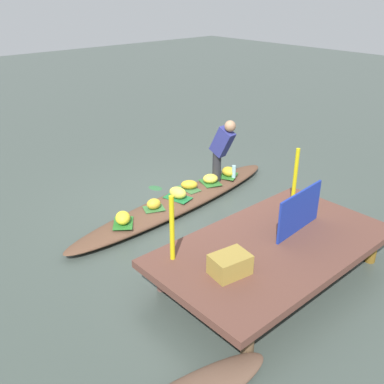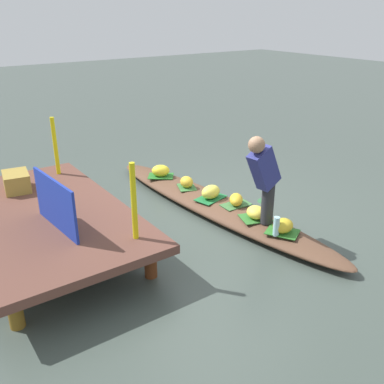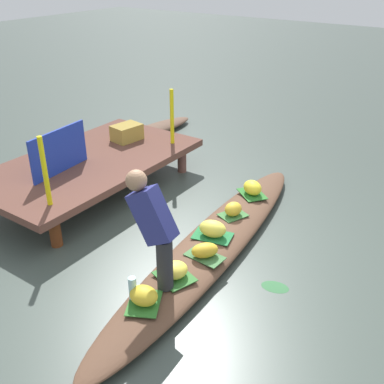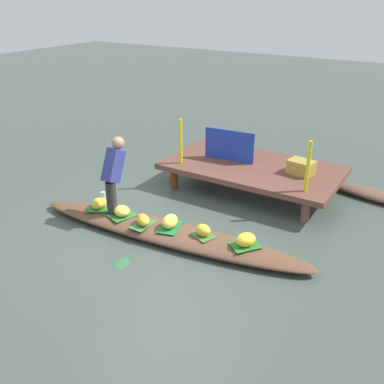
{
  "view_description": "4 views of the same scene",
  "coord_description": "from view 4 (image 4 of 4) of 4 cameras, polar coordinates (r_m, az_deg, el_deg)",
  "views": [
    {
      "loc": [
        4.32,
        5.21,
        3.51
      ],
      "look_at": [
        -0.09,
        0.23,
        0.33
      ],
      "focal_mm": 40.74,
      "sensor_mm": 36.0,
      "label": 1
    },
    {
      "loc": [
        -4.52,
        3.58,
        2.75
      ],
      "look_at": [
        0.1,
        0.32,
        0.35
      ],
      "focal_mm": 40.5,
      "sensor_mm": 36.0,
      "label": 2
    },
    {
      "loc": [
        -3.78,
        -2.35,
        3.12
      ],
      "look_at": [
        0.31,
        0.49,
        0.52
      ],
      "focal_mm": 42.98,
      "sensor_mm": 36.0,
      "label": 3
    },
    {
      "loc": [
        3.35,
        -4.72,
        3.48
      ],
      "look_at": [
        0.03,
        0.69,
        0.51
      ],
      "focal_mm": 40.94,
      "sensor_mm": 36.0,
      "label": 4
    }
  ],
  "objects": [
    {
      "name": "banana_bunch_2",
      "position": [
        6.6,
        -2.89,
        -3.84
      ],
      "size": [
        0.29,
        0.36,
        0.2
      ],
      "primitive_type": "ellipsoid",
      "rotation": [
        0.0,
        0.0,
        4.94
      ],
      "color": "#EEDE4C",
      "rests_on": "vendor_boat"
    },
    {
      "name": "banana_bunch_4",
      "position": [
        6.38,
        1.46,
        -5.0
      ],
      "size": [
        0.27,
        0.24,
        0.17
      ],
      "primitive_type": "ellipsoid",
      "rotation": [
        0.0,
        0.0,
        6.07
      ],
      "color": "gold",
      "rests_on": "vendor_boat"
    },
    {
      "name": "leaf_mat_1",
      "position": [
        6.75,
        -6.35,
        -4.22
      ],
      "size": [
        0.26,
        0.43,
        0.01
      ],
      "primitive_type": "cube",
      "rotation": [
        0.0,
        0.0,
        1.52
      ],
      "color": "#3C6F3B",
      "rests_on": "vendor_boat"
    },
    {
      "name": "produce_crate",
      "position": [
        7.96,
        14.05,
        3.16
      ],
      "size": [
        0.48,
        0.38,
        0.25
      ],
      "primitive_type": "cube",
      "rotation": [
        0.0,
        0.0,
        -0.16
      ],
      "color": "olive",
      "rests_on": "dock_platform"
    },
    {
      "name": "banana_bunch_1",
      "position": [
        6.71,
        -6.38,
        -3.63
      ],
      "size": [
        0.35,
        0.33,
        0.16
      ],
      "primitive_type": "ellipsoid",
      "rotation": [
        0.0,
        0.0,
        2.44
      ],
      "color": "gold",
      "rests_on": "vendor_boat"
    },
    {
      "name": "railing_post_east",
      "position": [
        7.17,
        14.87,
        3.22
      ],
      "size": [
        0.06,
        0.06,
        0.85
      ],
      "primitive_type": "cylinder",
      "color": "yellow",
      "rests_on": "dock_platform"
    },
    {
      "name": "drifting_plant_1",
      "position": [
        6.25,
        -9.12,
        -9.12
      ],
      "size": [
        0.26,
        0.33,
        0.01
      ],
      "primitive_type": "ellipsoid",
      "rotation": [
        0.0,
        0.0,
        1.82
      ],
      "color": "#306639",
      "rests_on": "ground"
    },
    {
      "name": "banana_bunch_3",
      "position": [
        6.19,
        7.02,
        -6.17
      ],
      "size": [
        0.35,
        0.37,
        0.19
      ],
      "primitive_type": "ellipsoid",
      "rotation": [
        0.0,
        0.0,
        1.02
      ],
      "color": "yellow",
      "rests_on": "vendor_boat"
    },
    {
      "name": "dock_platform",
      "position": [
        8.25,
        7.88,
        3.08
      ],
      "size": [
        3.2,
        1.8,
        0.49
      ],
      "color": "brown",
      "rests_on": "ground"
    },
    {
      "name": "water_bottle",
      "position": [
        7.38,
        -11.45,
        -0.86
      ],
      "size": [
        0.08,
        0.08,
        0.25
      ],
      "primitive_type": "cylinder",
      "color": "#A5D8E0",
      "rests_on": "vendor_boat"
    },
    {
      "name": "railing_post_west",
      "position": [
        8.12,
        -1.48,
        6.61
      ],
      "size": [
        0.06,
        0.06,
        0.85
      ],
      "primitive_type": "cylinder",
      "color": "yellow",
      "rests_on": "dock_platform"
    },
    {
      "name": "market_banner",
      "position": [
        8.32,
        4.87,
        6.06
      ],
      "size": [
        0.98,
        0.11,
        0.59
      ],
      "primitive_type": "cube",
      "rotation": [
        0.0,
        0.0,
        0.08
      ],
      "color": "#1B33A0",
      "rests_on": "dock_platform"
    },
    {
      "name": "banana_bunch_5",
      "position": [
        7.31,
        -12.04,
        -1.46
      ],
      "size": [
        0.26,
        0.3,
        0.18
      ],
      "primitive_type": "ellipsoid",
      "rotation": [
        0.0,
        0.0,
        4.84
      ],
      "color": "gold",
      "rests_on": "vendor_boat"
    },
    {
      "name": "leaf_mat_3",
      "position": [
        6.24,
        6.98,
        -6.91
      ],
      "size": [
        0.48,
        0.5,
        0.01
      ],
      "primitive_type": "cube",
      "rotation": [
        0.0,
        0.0,
        0.93
      ],
      "color": "#287028",
      "rests_on": "vendor_boat"
    },
    {
      "name": "banana_bunch_0",
      "position": [
        7.02,
        -9.13,
        -2.44
      ],
      "size": [
        0.35,
        0.33,
        0.16
      ],
      "primitive_type": "ellipsoid",
      "rotation": [
        0.0,
        0.0,
        2.74
      ],
      "color": "yellow",
      "rests_on": "vendor_boat"
    },
    {
      "name": "leaf_mat_5",
      "position": [
        7.35,
        -11.98,
        -2.07
      ],
      "size": [
        0.48,
        0.45,
        0.01
      ],
      "primitive_type": "cube",
      "rotation": [
        0.0,
        0.0,
        0.5
      ],
      "color": "#2E7229",
      "rests_on": "vendor_boat"
    },
    {
      "name": "vendor_boat",
      "position": [
        6.71,
        -3.33,
        -5.29
      ],
      "size": [
        4.65,
        1.1,
        0.19
      ],
      "primitive_type": "ellipsoid",
      "rotation": [
        0.0,
        0.0,
        0.09
      ],
      "color": "brown",
      "rests_on": "ground"
    },
    {
      "name": "vendor_person",
      "position": [
        6.94,
        -10.18,
        2.65
      ],
      "size": [
        0.23,
        0.51,
        1.2
      ],
      "color": "#28282D",
      "rests_on": "vendor_boat"
    },
    {
      "name": "leaf_mat_4",
      "position": [
        6.43,
        1.45,
        -5.66
      ],
      "size": [
        0.4,
        0.36,
        0.01
      ],
      "primitive_type": "cube",
      "rotation": [
        0.0,
        0.0,
        2.76
      ],
      "color": "#3A7438",
      "rests_on": "vendor_boat"
    },
    {
      "name": "leaf_mat_2",
      "position": [
        6.65,
        -2.87,
        -4.57
      ],
      "size": [
        0.39,
        0.5,
        0.01
      ],
      "primitive_type": "cube",
      "rotation": [
        0.0,
        0.0,
        1.81
      ],
      "color": "#1E7038",
      "rests_on": "vendor_boat"
    },
    {
      "name": "leaf_mat_0",
      "position": [
        7.05,
        -9.08,
        -3.02
      ],
      "size": [
        0.42,
        0.47,
        0.01
      ],
      "primitive_type": "cube",
      "rotation": [
        0.0,
        0.0,
        1.24
      ],
      "color": "#2F6E2C",
      "rests_on": "vendor_boat"
    },
    {
      "name": "canal_water",
      "position": [
        6.76,
        -3.3,
        -5.99
      ],
      "size": [
        40.0,
        40.0,
        0.0
      ],
      "primitive_type": "plane",
      "color": "#3F4B44",
      "rests_on": "ground"
    }
  ]
}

